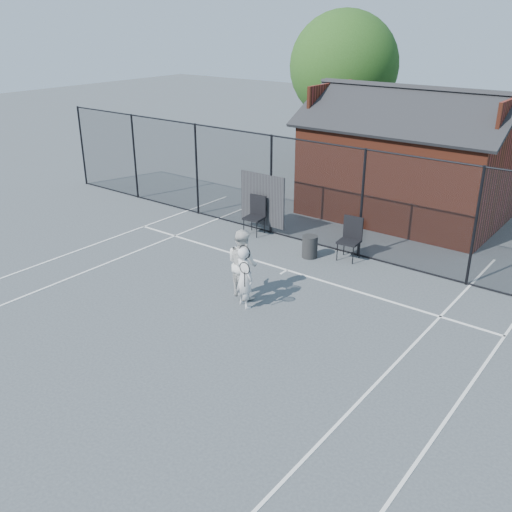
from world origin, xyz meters
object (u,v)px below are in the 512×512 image
Objects in this scene: clubhouse at (406,168)px; chair_right at (349,240)px; player_back at (242,263)px; waste_bin at (310,247)px; chair_left at (254,216)px; player_front at (244,277)px.

clubhouse is 5.68× the size of chair_right.
clubhouse is 4.54m from chair_right.
player_back is 2.97m from waste_bin.
chair_right is 1.08m from waste_bin.
waste_bin is (2.31, -0.50, -0.26)m from chair_left.
player_front is at bearing -83.76° from waste_bin.
player_back is at bearing -62.37° from chair_left.
chair_left is at bearing -122.69° from clubhouse.
waste_bin is (0.02, 2.92, -0.52)m from player_back.
chair_left is at bearing 167.78° from waste_bin.
clubhouse is 10.50× the size of waste_bin.
player_back is at bearing -90.43° from waste_bin.
clubhouse is at bearing 89.57° from chair_right.
clubhouse is 5.33m from chair_left.
clubhouse is at bearing 83.99° from waste_bin.
chair_left is at bearing 124.88° from player_front.
player_back reaches higher than waste_bin.
chair_right is 1.85× the size of waste_bin.
chair_right is (0.41, -4.40, -1.03)m from clubhouse.
clubhouse is 5.10m from waste_bin.
chair_right is at bearing -84.73° from clubhouse.
waste_bin is at bearing 89.57° from player_back.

